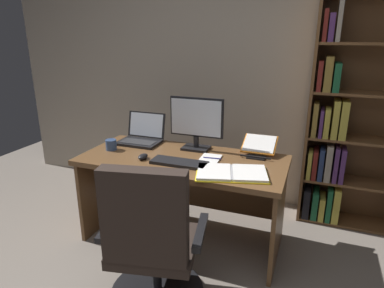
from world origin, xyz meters
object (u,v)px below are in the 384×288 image
object	(u,v)px
office_chair	(152,250)
monitor	(196,124)
computer_mouse	(143,157)
reading_stand_with_book	(259,146)
notepad	(210,159)
keyboard	(179,163)
bookshelf	(346,126)
pen	(212,158)
desk	(186,177)
coffee_mug	(111,145)
laptop	(141,136)
open_binder	(232,173)

from	to	relation	value
office_chair	monitor	bearing A→B (deg)	83.06
office_chair	computer_mouse	size ratio (longest dim) A/B	9.34
reading_stand_with_book	notepad	size ratio (longest dim) A/B	1.34
keyboard	computer_mouse	bearing A→B (deg)	180.00
notepad	bookshelf	bearing A→B (deg)	37.12
monitor	notepad	distance (m)	0.34
office_chair	pen	distance (m)	0.86
desk	office_chair	size ratio (longest dim) A/B	1.63
monitor	coffee_mug	bearing A→B (deg)	-157.87
notepad	computer_mouse	bearing A→B (deg)	-160.26
bookshelf	keyboard	xyz separation A→B (m)	(-1.15, -0.91, -0.16)
monitor	notepad	bearing A→B (deg)	-47.09
computer_mouse	office_chair	bearing A→B (deg)	-58.44
coffee_mug	laptop	bearing A→B (deg)	63.51
office_chair	coffee_mug	xyz separation A→B (m)	(-0.73, 0.72, 0.35)
laptop	open_binder	bearing A→B (deg)	-24.59
reading_stand_with_book	bookshelf	bearing A→B (deg)	36.31
bookshelf	open_binder	xyz separation A→B (m)	(-0.74, -0.96, -0.16)
monitor	coffee_mug	xyz separation A→B (m)	(-0.65, -0.27, -0.17)
office_chair	computer_mouse	xyz separation A→B (m)	(-0.38, 0.62, 0.33)
notepad	pen	world-z (taller)	pen
office_chair	computer_mouse	world-z (taller)	office_chair
bookshelf	keyboard	distance (m)	1.47
keyboard	reading_stand_with_book	size ratio (longest dim) A/B	1.49
bookshelf	pen	xyz separation A→B (m)	(-0.95, -0.73, -0.16)
monitor	desk	bearing A→B (deg)	-99.37
pen	bookshelf	bearing A→B (deg)	37.70
office_chair	coffee_mug	distance (m)	1.08
bookshelf	coffee_mug	xyz separation A→B (m)	(-1.80, -0.80, -0.13)
desk	notepad	distance (m)	0.29
computer_mouse	notepad	distance (m)	0.51
desk	open_binder	bearing A→B (deg)	-30.52
open_binder	bookshelf	bearing A→B (deg)	36.66
bookshelf	monitor	size ratio (longest dim) A/B	4.33
monitor	notepad	world-z (taller)	monitor
pen	desk	bearing A→B (deg)	171.51
bookshelf	reading_stand_with_book	bearing A→B (deg)	-143.69
office_chair	open_binder	xyz separation A→B (m)	(0.33, 0.57, 0.32)
bookshelf	office_chair	size ratio (longest dim) A/B	2.02
keyboard	pen	size ratio (longest dim) A/B	3.00
monitor	keyboard	distance (m)	0.42
bookshelf	office_chair	bearing A→B (deg)	-125.17
bookshelf	office_chair	world-z (taller)	bookshelf
pen	coffee_mug	bearing A→B (deg)	-175.38
coffee_mug	monitor	bearing A→B (deg)	22.13
reading_stand_with_book	coffee_mug	world-z (taller)	reading_stand_with_book
office_chair	pen	bearing A→B (deg)	69.59
office_chair	notepad	world-z (taller)	office_chair
office_chair	pen	world-z (taller)	office_chair
monitor	computer_mouse	xyz separation A→B (m)	(-0.30, -0.37, -0.20)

